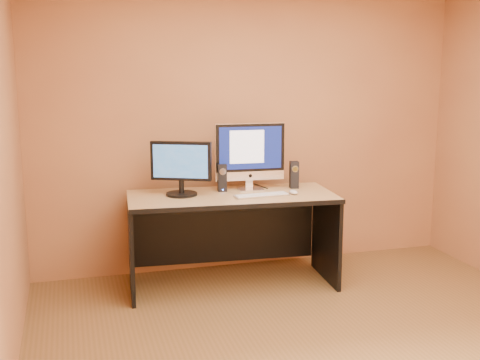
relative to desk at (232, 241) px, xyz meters
The scene contains 11 objects.
floor 1.55m from the desk, 77.89° to the right, with size 4.00×4.00×0.00m, color brown.
walls 1.75m from the desk, 77.89° to the right, with size 4.00×4.00×2.60m, color #AC7345, non-canonical shape.
desk is the anchor object (origin of this frame).
imac 0.75m from the desk, 36.45° to the left, with size 0.62×0.23×0.60m, color silver, non-canonical shape.
second_monitor 0.76m from the desk, 166.72° to the left, with size 0.52×0.26×0.45m, color black, non-canonical shape.
speaker_left 0.55m from the desk, 103.46° to the left, with size 0.07×0.08×0.24m, color black, non-canonical shape.
speaker_right 0.81m from the desk, 11.52° to the left, with size 0.07×0.08×0.24m, color black, non-canonical shape.
keyboard 0.48m from the desk, 29.57° to the right, with size 0.47×0.13×0.02m, color silver.
mouse 0.67m from the desk, 13.46° to the right, with size 0.06×0.11×0.04m, color silver.
cable_a 0.59m from the desk, 37.73° to the left, with size 0.01×0.01×0.24m, color black.
cable_b 0.55m from the desk, 51.36° to the left, with size 0.01×0.01×0.19m, color black.
Camera 1 is at (-1.62, -3.30, 1.89)m, focal length 45.00 mm.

